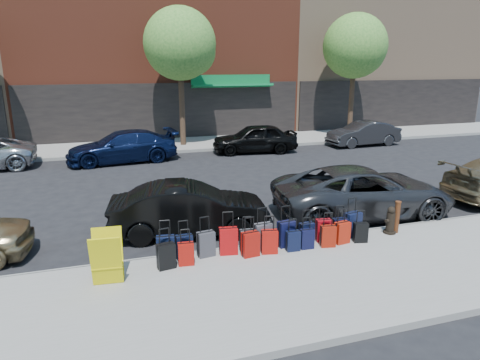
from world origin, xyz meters
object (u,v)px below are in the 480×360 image
object	(u,v)px
fire_hydrant	(390,221)
bollard	(397,216)
tree_right	(357,48)
car_near_2	(363,192)
car_near_1	(190,209)
tree_center	(183,46)
car_far_2	(255,138)
suitcase_front_5	(263,236)
car_far_3	(363,134)
car_far_1	(122,147)
display_rack	(107,258)

from	to	relation	value
fire_hydrant	bollard	xyz separation A→B (m)	(0.19, -0.00, 0.11)
tree_right	car_near_2	xyz separation A→B (m)	(-7.33, -12.59, -4.65)
bollard	car_near_1	distance (m)	5.56
bollard	tree_center	bearing A→B (deg)	102.00
car_near_2	car_far_2	xyz separation A→B (m)	(0.01, 10.06, -0.01)
tree_center	suitcase_front_5	world-z (taller)	tree_center
car_far_2	bollard	bearing A→B (deg)	6.72
suitcase_front_5	car_far_3	size ratio (longest dim) A/B	0.25
fire_hydrant	car_far_2	world-z (taller)	car_far_2
tree_center	tree_right	size ratio (longest dim) A/B	1.00
tree_center	car_far_1	size ratio (longest dim) A/B	1.43
tree_right	fire_hydrant	world-z (taller)	tree_right
car_near_1	car_near_2	xyz separation A→B (m)	(5.34, -0.11, 0.05)
car_far_1	car_far_3	distance (m)	13.23
suitcase_front_5	bollard	distance (m)	3.78
suitcase_front_5	car_far_3	bearing A→B (deg)	43.35
fire_hydrant	car_far_3	size ratio (longest dim) A/B	0.18
car_near_2	tree_center	bearing A→B (deg)	19.86
car_far_2	car_near_1	bearing A→B (deg)	-20.93
tree_center	car_near_2	size ratio (longest dim) A/B	1.33
suitcase_front_5	car_near_2	world-z (taller)	car_near_2
bollard	car_far_2	distance (m)	11.86
display_rack	car_far_2	bearing A→B (deg)	63.89
display_rack	bollard	bearing A→B (deg)	9.19
display_rack	car_far_2	size ratio (longest dim) A/B	0.25
tree_center	tree_right	world-z (taller)	same
tree_right	car_near_1	distance (m)	18.39
bollard	car_far_2	bearing A→B (deg)	89.40
car_near_2	car_near_1	bearing A→B (deg)	94.57
suitcase_front_5	display_rack	size ratio (longest dim) A/B	0.96
suitcase_front_5	tree_center	bearing A→B (deg)	81.96
car_near_1	car_far_2	world-z (taller)	car_far_2
suitcase_front_5	bollard	xyz separation A→B (m)	(3.78, -0.06, 0.12)
suitcase_front_5	fire_hydrant	distance (m)	3.59
fire_hydrant	display_rack	distance (m)	7.24
car_near_2	car_far_2	distance (m)	10.06
bollard	car_far_2	world-z (taller)	car_far_2
suitcase_front_5	car_far_2	distance (m)	12.43
car_near_1	car_far_3	distance (m)	15.48
fire_hydrant	tree_right	bearing A→B (deg)	46.90
fire_hydrant	car_near_2	xyz separation A→B (m)	(0.30, 1.80, 0.27)
suitcase_front_5	car_far_1	world-z (taller)	car_far_1
display_rack	car_near_2	bearing A→B (deg)	22.31
tree_center	display_rack	bearing A→B (deg)	-106.28
display_rack	car_far_2	xyz separation A→B (m)	(7.53, 12.37, 0.06)
suitcase_front_5	car_far_3	xyz separation A→B (m)	(10.42, 11.79, 0.21)
car_far_2	car_far_3	world-z (taller)	car_far_2
suitcase_front_5	display_rack	xyz separation A→B (m)	(-3.63, -0.57, 0.21)
tree_center	car_near_2	distance (m)	13.79
fire_hydrant	car_far_2	xyz separation A→B (m)	(0.31, 11.85, 0.26)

